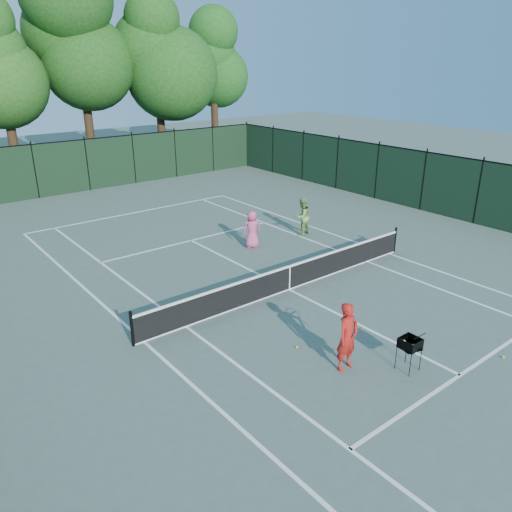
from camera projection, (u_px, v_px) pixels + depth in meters
ground at (289, 290)px, 17.17m from camera, size 90.00×90.00×0.00m
sideline_doubles_left at (144, 342)px, 14.00m from camera, size 0.10×23.77×0.01m
sideline_doubles_right at (389, 254)px, 20.35m from camera, size 0.10×23.77×0.01m
sideline_singles_left at (186, 327)px, 14.79m from camera, size 0.10×23.77×0.01m
sideline_singles_right at (367, 261)px, 19.56m from camera, size 0.10×23.77×0.01m
baseline_far at (135, 212)px, 25.82m from camera, size 10.97×0.10×0.01m
service_line_near at (460, 375)px, 12.52m from camera, size 8.23×0.10×0.01m
service_line_far at (191, 240)px, 21.83m from camera, size 8.23×0.10×0.01m
center_service_line at (289, 290)px, 17.17m from camera, size 0.10×12.80×0.01m
tennis_net at (289, 277)px, 17.00m from camera, size 11.69×0.09×1.06m
fence_far at (87, 165)px, 29.72m from camera, size 24.00×0.05×3.00m
fence_right at (478, 193)px, 23.58m from camera, size 0.05×36.00×3.00m
tree_3 at (78, 32)px, 31.25m from camera, size 7.00×7.00×14.45m
tree_4 at (156, 48)px, 33.96m from camera, size 6.20×6.20×12.97m
tree_5 at (213, 55)px, 37.38m from camera, size 5.80×5.80×12.23m
coach at (348, 337)px, 12.48m from camera, size 0.92×0.69×1.83m
player_pink at (252, 229)px, 20.79m from camera, size 0.90×0.74×1.58m
player_green at (302, 217)px, 22.25m from camera, size 0.92×0.77×1.70m
ball_hopper at (410, 344)px, 12.49m from camera, size 0.57×0.57×0.90m
loose_ball_near_cart at (503, 357)px, 13.22m from camera, size 0.07×0.07×0.07m
loose_ball_midcourt at (297, 347)px, 13.67m from camera, size 0.07×0.07×0.07m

